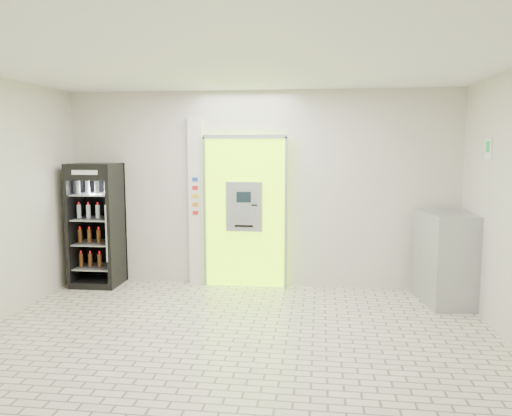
# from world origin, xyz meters

# --- Properties ---
(ground) EXTENTS (6.00, 6.00, 0.00)m
(ground) POSITION_xyz_m (0.00, 0.00, 0.00)
(ground) COLOR #C1B5A0
(ground) RESTS_ON ground
(room_shell) EXTENTS (6.00, 6.00, 6.00)m
(room_shell) POSITION_xyz_m (0.00, 0.00, 1.84)
(room_shell) COLOR beige
(room_shell) RESTS_ON ground
(atm_assembly) EXTENTS (1.30, 0.24, 2.33)m
(atm_assembly) POSITION_xyz_m (-0.20, 2.41, 1.17)
(atm_assembly) COLOR #A0FF07
(atm_assembly) RESTS_ON ground
(pillar) EXTENTS (0.22, 0.11, 2.60)m
(pillar) POSITION_xyz_m (-0.98, 2.45, 1.30)
(pillar) COLOR silver
(pillar) RESTS_ON ground
(beverage_cooler) EXTENTS (0.72, 0.68, 1.90)m
(beverage_cooler) POSITION_xyz_m (-2.50, 2.18, 0.91)
(beverage_cooler) COLOR black
(beverage_cooler) RESTS_ON ground
(steel_cabinet) EXTENTS (0.77, 1.03, 1.26)m
(steel_cabinet) POSITION_xyz_m (2.68, 1.90, 0.63)
(steel_cabinet) COLOR #999B9F
(steel_cabinet) RESTS_ON ground
(exit_sign) EXTENTS (0.02, 0.22, 0.26)m
(exit_sign) POSITION_xyz_m (2.99, 1.40, 2.12)
(exit_sign) COLOR white
(exit_sign) RESTS_ON room_shell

